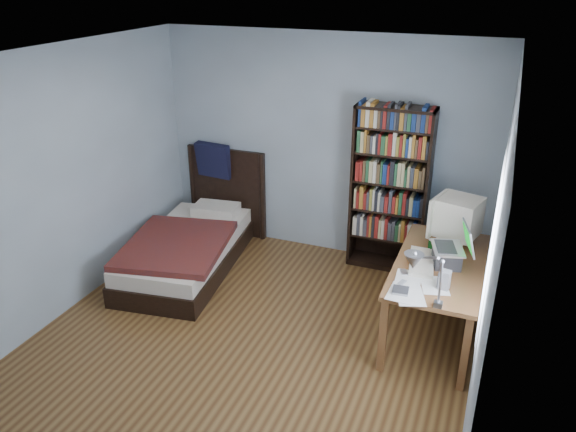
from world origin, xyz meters
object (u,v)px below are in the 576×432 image
object	(u,v)px
speaker	(445,280)
soda_can	(431,245)
laptop	(449,253)
desk	(442,273)
keyboard	(421,262)
bed	(191,244)
crt_monitor	(456,217)
bookshelf	(390,190)
desk_lamp	(418,266)

from	to	relation	value
speaker	soda_can	bearing A→B (deg)	116.68
laptop	speaker	world-z (taller)	laptop
desk	keyboard	bearing A→B (deg)	-107.40
keyboard	bed	xyz separation A→B (m)	(-2.58, 0.38, -0.49)
speaker	soda_can	size ratio (longest dim) A/B	1.47
crt_monitor	soda_can	world-z (taller)	crt_monitor
keyboard	soda_can	size ratio (longest dim) A/B	4.64
crt_monitor	laptop	bearing A→B (deg)	-88.19
bookshelf	keyboard	bearing A→B (deg)	-65.24
desk	desk_lamp	world-z (taller)	desk_lamp
soda_can	laptop	bearing A→B (deg)	-50.68
bookshelf	crt_monitor	bearing A→B (deg)	-40.30
desk_lamp	soda_can	bearing A→B (deg)	92.60
desk	bookshelf	xyz separation A→B (m)	(-0.70, 0.70, 0.50)
speaker	bookshelf	size ratio (longest dim) A/B	0.09
laptop	bookshelf	xyz separation A→B (m)	(-0.76, 1.11, 0.07)
desk_lamp	speaker	xyz separation A→B (m)	(0.14, 0.68, -0.46)
speaker	soda_can	xyz separation A→B (m)	(-0.20, 0.64, -0.03)
laptop	speaker	xyz separation A→B (m)	(0.02, -0.42, -0.03)
laptop	bed	world-z (taller)	bed
soda_can	bed	distance (m)	2.67
desk	keyboard	size ratio (longest dim) A/B	2.88
keyboard	bookshelf	xyz separation A→B (m)	(-0.55, 1.18, 0.17)
desk	speaker	bearing A→B (deg)	-84.26
desk_lamp	crt_monitor	bearing A→B (deg)	86.24
crt_monitor	bed	distance (m)	2.88
desk	soda_can	size ratio (longest dim) A/B	13.36
desk_lamp	bed	bearing A→B (deg)	152.15
desk	crt_monitor	bearing A→B (deg)	51.44
keyboard	bookshelf	world-z (taller)	bookshelf
bookshelf	bed	world-z (taller)	bookshelf
keyboard	bookshelf	distance (m)	1.31
keyboard	bed	distance (m)	2.65
laptop	speaker	size ratio (longest dim) A/B	2.48
crt_monitor	desk_lamp	xyz separation A→B (m)	(-0.10, -1.58, 0.28)
crt_monitor	soda_can	bearing A→B (deg)	-122.23
crt_monitor	laptop	world-z (taller)	crt_monitor
desk_lamp	speaker	distance (m)	0.83
desk_lamp	desk	bearing A→B (deg)	88.02
soda_can	bed	world-z (taller)	bed
speaker	bookshelf	bearing A→B (deg)	126.57
desk	crt_monitor	size ratio (longest dim) A/B	3.09
laptop	bed	bearing A→B (deg)	173.60
keyboard	bed	size ratio (longest dim) A/B	0.25
desk	speaker	xyz separation A→B (m)	(0.08, -0.83, 0.40)
bed	desk_lamp	bearing A→B (deg)	-27.85
speaker	crt_monitor	bearing A→B (deg)	101.60
crt_monitor	bookshelf	world-z (taller)	bookshelf
keyboard	desk_lamp	bearing A→B (deg)	-92.50
desk	bookshelf	distance (m)	1.11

